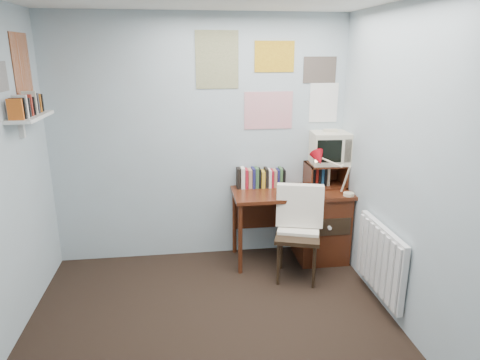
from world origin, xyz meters
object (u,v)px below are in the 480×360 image
at_px(desk, 315,222).
at_px(crt_tv, 329,146).
at_px(radiator, 381,260).
at_px(desk_chair, 298,236).
at_px(desk_lamp, 350,177).
at_px(tv_riser, 325,175).
at_px(wall_shelf, 30,117).

distance_m(desk, crt_tv, 0.81).
bearing_deg(radiator, crt_tv, 97.39).
xyz_separation_m(desk_chair, radiator, (0.59, -0.52, -0.02)).
distance_m(desk_lamp, crt_tv, 0.43).
bearing_deg(tv_riser, wall_shelf, -169.68).
bearing_deg(crt_tv, radiator, -78.35).
height_order(crt_tv, radiator, crt_tv).
distance_m(desk_lamp, radiator, 0.89).
bearing_deg(radiator, wall_shelf, 169.11).
xyz_separation_m(tv_riser, crt_tv, (0.03, 0.02, 0.30)).
xyz_separation_m(desk_chair, wall_shelf, (-2.27, 0.03, 1.18)).
relative_size(crt_tv, radiator, 0.47).
distance_m(crt_tv, wall_shelf, 2.80).
height_order(tv_riser, wall_shelf, wall_shelf).
bearing_deg(desk, desk_lamp, -40.82).
bearing_deg(wall_shelf, tv_riser, 10.32).
bearing_deg(wall_shelf, desk_lamp, 3.24).
distance_m(desk_chair, desk_lamp, 0.78).
distance_m(tv_riser, wall_shelf, 2.83).
xyz_separation_m(crt_tv, wall_shelf, (-2.72, -0.51, 0.43)).
xyz_separation_m(desk, crt_tv, (0.15, 0.13, 0.78)).
height_order(desk, desk_chair, desk_chair).
bearing_deg(desk_lamp, desk_chair, -143.99).
bearing_deg(desk_chair, desk, 71.91).
relative_size(desk_lamp, wall_shelf, 0.63).
distance_m(desk, wall_shelf, 2.87).
xyz_separation_m(desk, desk_lamp, (0.25, -0.22, 0.55)).
relative_size(desk_chair, radiator, 1.10).
bearing_deg(crt_tv, desk_chair, -125.67).
height_order(tv_riser, crt_tv, crt_tv).
height_order(radiator, wall_shelf, wall_shelf).
height_order(desk, tv_riser, tv_riser).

